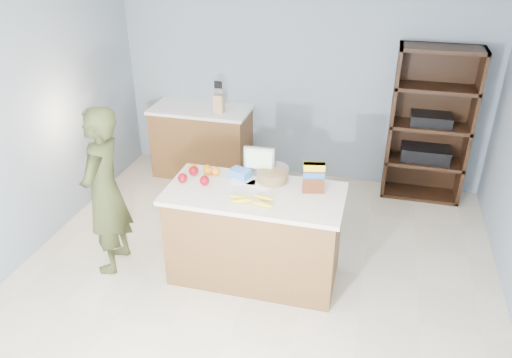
% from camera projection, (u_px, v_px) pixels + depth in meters
% --- Properties ---
extents(floor, '(4.50, 5.00, 0.02)m').
position_uv_depth(floor, '(246.00, 294.00, 4.50)').
color(floor, beige).
rests_on(floor, ground).
extents(walls, '(4.52, 5.02, 2.51)m').
position_uv_depth(walls, '(244.00, 123.00, 3.73)').
color(walls, gray).
rests_on(walls, ground).
extents(counter_peninsula, '(1.56, 0.76, 0.90)m').
position_uv_depth(counter_peninsula, '(255.00, 238.00, 4.56)').
color(counter_peninsula, brown).
rests_on(counter_peninsula, ground).
extents(back_cabinet, '(1.24, 0.62, 0.90)m').
position_uv_depth(back_cabinet, '(202.00, 141.00, 6.44)').
color(back_cabinet, brown).
rests_on(back_cabinet, ground).
extents(shelving_unit, '(0.90, 0.40, 1.80)m').
position_uv_depth(shelving_unit, '(429.00, 127.00, 5.76)').
color(shelving_unit, black).
rests_on(shelving_unit, ground).
extents(person, '(0.45, 0.63, 1.62)m').
position_uv_depth(person, '(105.00, 192.00, 4.53)').
color(person, '#33391B').
rests_on(person, ground).
extents(knife_block, '(0.12, 0.10, 0.31)m').
position_uv_depth(knife_block, '(219.00, 103.00, 6.04)').
color(knife_block, tan).
rests_on(knife_block, back_cabinet).
extents(envelopes, '(0.39, 0.20, 0.00)m').
position_uv_depth(envelopes, '(251.00, 184.00, 4.46)').
color(envelopes, white).
rests_on(envelopes, counter_peninsula).
extents(bananas, '(0.41, 0.18, 0.04)m').
position_uv_depth(bananas, '(252.00, 200.00, 4.17)').
color(bananas, yellow).
rests_on(bananas, counter_peninsula).
extents(apples, '(0.29, 0.25, 0.09)m').
position_uv_depth(apples, '(193.00, 176.00, 4.50)').
color(apples, maroon).
rests_on(apples, counter_peninsula).
extents(oranges, '(0.31, 0.11, 0.08)m').
position_uv_depth(oranges, '(203.00, 169.00, 4.63)').
color(oranges, orange).
rests_on(oranges, counter_peninsula).
extents(blue_carton, '(0.21, 0.17, 0.08)m').
position_uv_depth(blue_carton, '(240.00, 174.00, 4.56)').
color(blue_carton, blue).
rests_on(blue_carton, counter_peninsula).
extents(salad_bowl, '(0.30, 0.30, 0.13)m').
position_uv_depth(salad_bowl, '(272.00, 175.00, 4.49)').
color(salad_bowl, '#267219').
rests_on(salad_bowl, counter_peninsula).
extents(tv, '(0.28, 0.12, 0.28)m').
position_uv_depth(tv, '(259.00, 160.00, 4.54)').
color(tv, silver).
rests_on(tv, counter_peninsula).
extents(cereal_box, '(0.19, 0.11, 0.27)m').
position_uv_depth(cereal_box, '(314.00, 176.00, 4.26)').
color(cereal_box, '#592B14').
rests_on(cereal_box, counter_peninsula).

